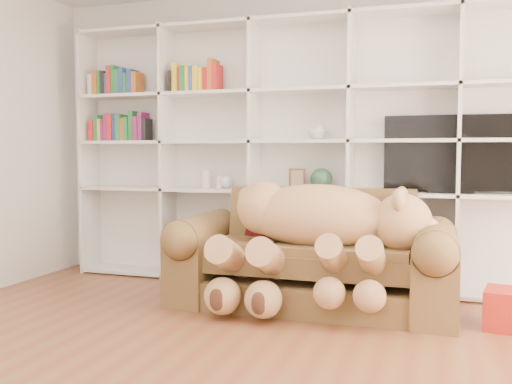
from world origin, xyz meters
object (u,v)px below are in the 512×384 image
(sofa, at_px, (313,262))
(teddy_bear, at_px, (315,229))
(gift_box, at_px, (511,310))
(tv, at_px, (452,155))

(sofa, relative_size, teddy_bear, 1.32)
(gift_box, bearing_deg, teddy_bear, 179.85)
(gift_box, height_order, tv, tv)
(sofa, bearing_deg, teddy_bear, -72.42)
(teddy_bear, relative_size, tv, 1.49)
(teddy_bear, bearing_deg, tv, 37.82)
(tv, bearing_deg, sofa, -146.76)
(sofa, relative_size, tv, 1.97)
(sofa, height_order, tv, tv)
(teddy_bear, xyz_separation_m, tv, (0.97, 0.85, 0.55))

